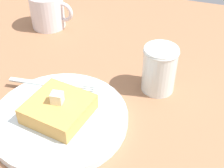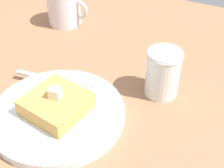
{
  "view_description": "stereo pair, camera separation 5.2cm",
  "coord_description": "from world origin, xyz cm",
  "px_view_note": "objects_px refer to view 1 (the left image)",
  "views": [
    {
      "loc": [
        19.63,
        -27.92,
        39.98
      ],
      "look_at": [
        6.69,
        10.16,
        7.24
      ],
      "focal_mm": 50.0,
      "sensor_mm": 36.0,
      "label": 1
    },
    {
      "loc": [
        24.41,
        -25.94,
        39.98
      ],
      "look_at": [
        6.69,
        10.16,
        7.24
      ],
      "focal_mm": 50.0,
      "sensor_mm": 36.0,
      "label": 2
    }
  ],
  "objects_px": {
    "syrup_jar": "(159,71)",
    "plate": "(61,118)",
    "coffee_mug": "(48,11)",
    "fork": "(56,85)"
  },
  "relations": [
    {
      "from": "coffee_mug",
      "to": "fork",
      "type": "bearing_deg",
      "value": -59.46
    },
    {
      "from": "plate",
      "to": "coffee_mug",
      "type": "bearing_deg",
      "value": 120.65
    },
    {
      "from": "fork",
      "to": "syrup_jar",
      "type": "bearing_deg",
      "value": 22.58
    },
    {
      "from": "fork",
      "to": "coffee_mug",
      "type": "xyz_separation_m",
      "value": [
        -0.13,
        0.22,
        0.02
      ]
    },
    {
      "from": "syrup_jar",
      "to": "plate",
      "type": "bearing_deg",
      "value": -134.18
    },
    {
      "from": "fork",
      "to": "syrup_jar",
      "type": "height_order",
      "value": "syrup_jar"
    },
    {
      "from": "plate",
      "to": "syrup_jar",
      "type": "relative_size",
      "value": 2.56
    },
    {
      "from": "plate",
      "to": "fork",
      "type": "height_order",
      "value": "fork"
    },
    {
      "from": "syrup_jar",
      "to": "coffee_mug",
      "type": "xyz_separation_m",
      "value": [
        -0.3,
        0.15,
        0.0
      ]
    },
    {
      "from": "syrup_jar",
      "to": "coffee_mug",
      "type": "bearing_deg",
      "value": 153.5
    }
  ]
}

